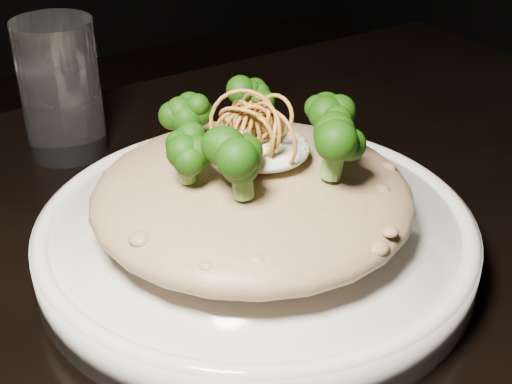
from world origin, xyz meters
TOP-DOWN VIEW (x-y plane):
  - plate at (0.05, 0.04)m, footprint 0.31×0.31m
  - risotto at (0.05, 0.04)m, footprint 0.22×0.22m
  - broccoli at (0.05, 0.04)m, footprint 0.14×0.14m
  - cheese at (0.06, 0.04)m, footprint 0.06×0.06m
  - shallots at (0.05, 0.04)m, footprint 0.05×0.05m
  - drinking_glass at (-0.00, 0.28)m, footprint 0.09×0.09m

SIDE VIEW (x-z plane):
  - plate at x=0.05m, z-range 0.75..0.78m
  - risotto at x=0.05m, z-range 0.78..0.83m
  - drinking_glass at x=0.00m, z-range 0.75..0.87m
  - cheese at x=0.06m, z-range 0.83..0.85m
  - broccoli at x=0.05m, z-range 0.83..0.88m
  - shallots at x=0.05m, z-range 0.85..0.88m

